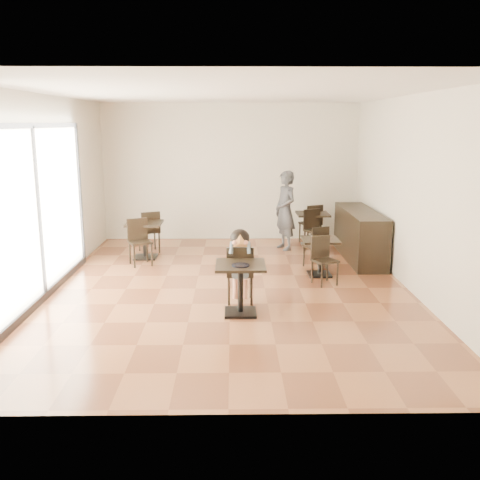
{
  "coord_description": "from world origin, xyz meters",
  "views": [
    {
      "loc": [
        0.05,
        -8.65,
        2.74
      ],
      "look_at": [
        0.16,
        -0.73,
        1.0
      ],
      "focal_mm": 40.0,
      "sensor_mm": 36.0,
      "label": 1
    }
  ],
  "objects_px": {
    "chair_left_b": "(140,243)",
    "chair_back_a": "(310,224)",
    "child_chair": "(240,274)",
    "chair_mid_a": "(315,247)",
    "child_table": "(240,289)",
    "cafe_table_left": "(145,240)",
    "child": "(240,266)",
    "chair_back_b": "(316,231)",
    "cafe_table_mid": "(320,257)",
    "cafe_table_back": "(312,230)",
    "adult_patron": "(285,210)",
    "chair_mid_b": "(325,261)",
    "chair_left_a": "(149,231)"
  },
  "relations": [
    {
      "from": "child_chair",
      "to": "child",
      "type": "relative_size",
      "value": 0.79
    },
    {
      "from": "child_table",
      "to": "cafe_table_left",
      "type": "height_order",
      "value": "child_table"
    },
    {
      "from": "cafe_table_left",
      "to": "chair_mid_a",
      "type": "relative_size",
      "value": 0.91
    },
    {
      "from": "cafe_table_back",
      "to": "chair_back_a",
      "type": "distance_m",
      "value": 0.34
    },
    {
      "from": "adult_patron",
      "to": "chair_mid_a",
      "type": "xyz_separation_m",
      "value": [
        0.44,
        -1.54,
        -0.45
      ]
    },
    {
      "from": "chair_mid_b",
      "to": "chair_back_b",
      "type": "height_order",
      "value": "chair_back_b"
    },
    {
      "from": "adult_patron",
      "to": "chair_back_a",
      "type": "bearing_deg",
      "value": 109.25
    },
    {
      "from": "cafe_table_back",
      "to": "adult_patron",
      "type": "bearing_deg",
      "value": -155.22
    },
    {
      "from": "cafe_table_left",
      "to": "chair_left_b",
      "type": "bearing_deg",
      "value": -90.0
    },
    {
      "from": "child_table",
      "to": "chair_mid_a",
      "type": "height_order",
      "value": "chair_mid_a"
    },
    {
      "from": "adult_patron",
      "to": "chair_back_a",
      "type": "height_order",
      "value": "adult_patron"
    },
    {
      "from": "cafe_table_left",
      "to": "chair_left_b",
      "type": "relative_size",
      "value": 0.83
    },
    {
      "from": "child_chair",
      "to": "chair_back_a",
      "type": "height_order",
      "value": "same"
    },
    {
      "from": "chair_mid_b",
      "to": "chair_left_b",
      "type": "xyz_separation_m",
      "value": [
        -3.4,
        1.33,
        0.04
      ]
    },
    {
      "from": "cafe_table_back",
      "to": "chair_back_a",
      "type": "relative_size",
      "value": 0.83
    },
    {
      "from": "child_table",
      "to": "adult_patron",
      "type": "height_order",
      "value": "adult_patron"
    },
    {
      "from": "cafe_table_back",
      "to": "chair_mid_b",
      "type": "bearing_deg",
      "value": -94.14
    },
    {
      "from": "chair_mid_a",
      "to": "chair_back_a",
      "type": "bearing_deg",
      "value": -118.88
    },
    {
      "from": "adult_patron",
      "to": "chair_mid_b",
      "type": "xyz_separation_m",
      "value": [
        0.44,
        -2.64,
        -0.45
      ]
    },
    {
      "from": "chair_left_a",
      "to": "chair_mid_b",
      "type": "bearing_deg",
      "value": 120.24
    },
    {
      "from": "cafe_table_mid",
      "to": "chair_mid_b",
      "type": "distance_m",
      "value": 0.55
    },
    {
      "from": "chair_mid_a",
      "to": "cafe_table_left",
      "type": "bearing_deg",
      "value": -36.2
    },
    {
      "from": "child_chair",
      "to": "cafe_table_back",
      "type": "xyz_separation_m",
      "value": [
        1.69,
        3.85,
        -0.08
      ]
    },
    {
      "from": "child_chair",
      "to": "chair_left_b",
      "type": "distance_m",
      "value": 2.95
    },
    {
      "from": "cafe_table_left",
      "to": "chair_back_a",
      "type": "bearing_deg",
      "value": 21.06
    },
    {
      "from": "cafe_table_left",
      "to": "chair_back_b",
      "type": "bearing_deg",
      "value": 8.09
    },
    {
      "from": "child",
      "to": "adult_patron",
      "type": "bearing_deg",
      "value": 73.63
    },
    {
      "from": "child",
      "to": "cafe_table_back",
      "type": "height_order",
      "value": "child"
    },
    {
      "from": "adult_patron",
      "to": "cafe_table_mid",
      "type": "relative_size",
      "value": 2.53
    },
    {
      "from": "child",
      "to": "chair_left_b",
      "type": "bearing_deg",
      "value": 130.64
    },
    {
      "from": "child",
      "to": "cafe_table_left",
      "type": "height_order",
      "value": "child"
    },
    {
      "from": "child_chair",
      "to": "child",
      "type": "height_order",
      "value": "child"
    },
    {
      "from": "adult_patron",
      "to": "chair_back_b",
      "type": "distance_m",
      "value": 0.81
    },
    {
      "from": "chair_mid_a",
      "to": "child",
      "type": "bearing_deg",
      "value": 30.31
    },
    {
      "from": "child_table",
      "to": "cafe_table_left",
      "type": "distance_m",
      "value": 3.85
    },
    {
      "from": "child_chair",
      "to": "chair_mid_b",
      "type": "xyz_separation_m",
      "value": [
        1.48,
        0.91,
        -0.04
      ]
    },
    {
      "from": "chair_left_b",
      "to": "chair_back_a",
      "type": "bearing_deg",
      "value": 4.04
    },
    {
      "from": "child_table",
      "to": "cafe_table_mid",
      "type": "relative_size",
      "value": 1.1
    },
    {
      "from": "adult_patron",
      "to": "child_table",
      "type": "bearing_deg",
      "value": -39.02
    },
    {
      "from": "cafe_table_left",
      "to": "chair_mid_a",
      "type": "xyz_separation_m",
      "value": [
        3.4,
        -0.78,
        0.04
      ]
    },
    {
      "from": "adult_patron",
      "to": "chair_back_a",
      "type": "xyz_separation_m",
      "value": [
        0.65,
        0.63,
        -0.41
      ]
    },
    {
      "from": "cafe_table_back",
      "to": "chair_left_a",
      "type": "relative_size",
      "value": 0.84
    },
    {
      "from": "adult_patron",
      "to": "chair_mid_a",
      "type": "height_order",
      "value": "adult_patron"
    },
    {
      "from": "child_chair",
      "to": "chair_back_b",
      "type": "relative_size",
      "value": 1.0
    },
    {
      "from": "child_chair",
      "to": "chair_back_a",
      "type": "bearing_deg",
      "value": -112.06
    },
    {
      "from": "child_chair",
      "to": "chair_mid_a",
      "type": "distance_m",
      "value": 2.49
    },
    {
      "from": "cafe_table_back",
      "to": "child_table",
      "type": "bearing_deg",
      "value": -111.04
    },
    {
      "from": "chair_left_b",
      "to": "chair_back_a",
      "type": "xyz_separation_m",
      "value": [
        3.61,
        1.94,
        0.0
      ]
    },
    {
      "from": "chair_back_b",
      "to": "cafe_table_mid",
      "type": "bearing_deg",
      "value": -121.34
    },
    {
      "from": "chair_back_a",
      "to": "chair_back_b",
      "type": "bearing_deg",
      "value": 65.25
    }
  ]
}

